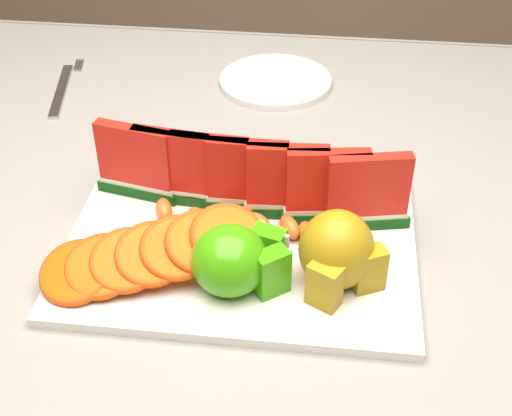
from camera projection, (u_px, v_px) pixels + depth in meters
The scene contains 11 objects.
table at pixel (184, 260), 0.97m from camera, with size 1.40×0.90×0.75m.
tablecloth at pixel (181, 224), 0.93m from camera, with size 1.53×1.03×0.20m.
platter at pixel (241, 244), 0.83m from camera, with size 0.40×0.30×0.01m.
apple_cluster at pixel (237, 260), 0.75m from camera, with size 0.12×0.10×0.08m.
pear_cluster at pixel (338, 253), 0.75m from camera, with size 0.10×0.10×0.09m.
side_plate at pixel (275, 81), 1.15m from camera, with size 0.23×0.23×0.01m.
fork at pixel (63, 88), 1.13m from camera, with size 0.05×0.19×0.00m.
watermelon_row at pixel (248, 178), 0.84m from camera, with size 0.39×0.07×0.10m.
orange_fan_front at pixel (152, 254), 0.76m from camera, with size 0.26×0.15×0.06m.
orange_fan_back at pixel (231, 168), 0.91m from camera, with size 0.23×0.10×0.04m.
tangerine_segments at pixel (247, 224), 0.83m from camera, with size 0.23×0.08×0.02m.
Camera 1 is at (0.18, -0.71, 1.30)m, focal length 50.00 mm.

